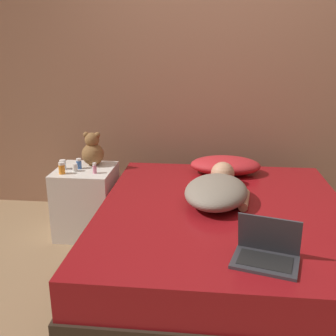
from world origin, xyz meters
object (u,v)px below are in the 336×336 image
Objects in this scene: bottle_clear at (63,165)px; bottle_white at (75,168)px; pillow at (225,165)px; laptop at (266,251)px; bottle_pink at (95,168)px; bottle_blue at (79,164)px; teddy_bear at (93,151)px; person_lying at (218,189)px; bottle_orange at (62,168)px.

bottle_clear is 0.13m from bottle_white.
laptop reaches higher than pillow.
bottle_pink is (0.29, -0.08, 0.00)m from bottle_clear.
bottle_pink is 0.17m from bottle_white.
laptop is 1.89m from bottle_clear.
bottle_pink is (-1.02, -0.22, 0.01)m from pillow.
bottle_blue is (-0.16, 0.11, -0.00)m from bottle_pink.
laptop reaches higher than bottle_white.
bottle_white is (-0.09, -0.18, -0.09)m from teddy_bear.
bottle_blue is at bearing 164.92° from person_lying.
laptop is 1.79m from bottle_orange.
person_lying is (-0.07, -0.59, 0.01)m from pillow.
person_lying is at bearing -96.90° from pillow.
person_lying is 9.05× the size of bottle_blue.
teddy_bear reaches higher than bottle_blue.
bottle_clear is at bearing -167.72° from bottle_blue.
bottle_orange reaches higher than bottle_white.
pillow is 1.30m from bottle_orange.
teddy_bear is 3.32× the size of bottle_blue.
teddy_bear is 0.23m from bottle_white.
bottle_white is (0.08, 0.07, -0.02)m from bottle_orange.
person_lying is at bearing -23.26° from bottle_blue.
bottle_blue is (-0.09, -0.11, -0.08)m from teddy_bear.
bottle_pink is at bearing 151.84° from laptop.
teddy_bear is at bearing 33.60° from bottle_clear.
teddy_bear is (-1.10, -0.00, 0.09)m from pillow.
bottle_clear is 0.89× the size of bottle_pink.
bottle_white is at bearing 168.20° from person_lying.
person_lying reaches higher than bottle_orange.
laptop is at bearing -43.50° from bottle_pink.
bottle_pink is 1.01× the size of bottle_blue.
laptop reaches higher than bottle_orange.
person_lying is at bearing 122.24° from laptop.
bottle_white is (-0.17, 0.03, -0.01)m from bottle_pink.
teddy_bear is (-1.03, 0.59, 0.08)m from person_lying.
bottle_blue is at bearing 83.26° from bottle_white.
bottle_clear is 0.13m from bottle_blue.
pillow is at bearing 0.05° from teddy_bear.
person_lying is at bearing -15.53° from bottle_orange.
bottle_white is at bearing 42.06° from bottle_orange.
person_lying reaches higher than bottle_pink.
bottle_orange is 1.22× the size of bottle_clear.
teddy_bear reaches higher than bottle_pink.
laptop is 4.20× the size of bottle_blue.
laptop reaches higher than person_lying.
bottle_orange is 1.10× the size of bottle_blue.
bottle_white is (-1.35, 1.15, 0.02)m from laptop.
teddy_bear is 0.25m from bottle_pink.
laptop is (0.23, -0.74, -0.03)m from person_lying.
pillow is 0.73× the size of person_lying.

